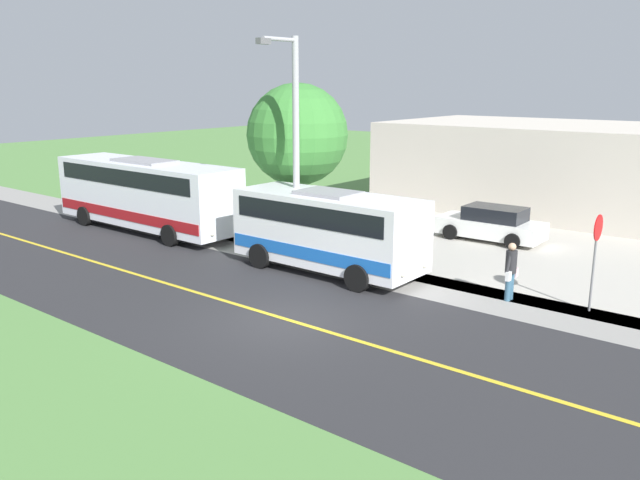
# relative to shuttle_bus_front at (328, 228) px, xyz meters

# --- Properties ---
(ground_plane) EXTENTS (120.00, 120.00, 0.00)m
(ground_plane) POSITION_rel_shuttle_bus_front_xyz_m (4.53, 2.10, -1.58)
(ground_plane) COLOR #548442
(road_surface) EXTENTS (8.00, 100.00, 0.01)m
(road_surface) POSITION_rel_shuttle_bus_front_xyz_m (4.53, 2.10, -1.57)
(road_surface) COLOR #28282B
(road_surface) RESTS_ON ground
(sidewalk) EXTENTS (2.40, 100.00, 0.01)m
(sidewalk) POSITION_rel_shuttle_bus_front_xyz_m (-0.67, 2.10, -1.58)
(sidewalk) COLOR gray
(sidewalk) RESTS_ON ground
(parking_lot_surface) EXTENTS (14.00, 36.00, 0.01)m
(parking_lot_surface) POSITION_rel_shuttle_bus_front_xyz_m (-7.87, 5.10, -1.58)
(parking_lot_surface) COLOR #B2ADA3
(parking_lot_surface) RESTS_ON ground
(road_centre_line) EXTENTS (0.16, 100.00, 0.00)m
(road_centre_line) POSITION_rel_shuttle_bus_front_xyz_m (4.53, 2.10, -1.57)
(road_centre_line) COLOR gold
(road_centre_line) RESTS_ON ground
(shuttle_bus_front) EXTENTS (2.70, 7.04, 2.87)m
(shuttle_bus_front) POSITION_rel_shuttle_bus_front_xyz_m (0.00, 0.00, 0.00)
(shuttle_bus_front) COLOR white
(shuttle_bus_front) RESTS_ON ground
(transit_bus_rear) EXTENTS (2.75, 10.16, 3.20)m
(transit_bus_rear) POSITION_rel_shuttle_bus_front_xyz_m (-0.03, -10.34, 0.17)
(transit_bus_rear) COLOR white
(transit_bus_rear) RESTS_ON ground
(pedestrian_with_bags) EXTENTS (0.72, 0.34, 1.81)m
(pedestrian_with_bags) POSITION_rel_shuttle_bus_front_xyz_m (-1.03, 6.25, -0.60)
(pedestrian_with_bags) COLOR #335972
(pedestrian_with_bags) RESTS_ON ground
(stop_sign) EXTENTS (0.76, 0.07, 2.88)m
(stop_sign) POSITION_rel_shuttle_bus_front_xyz_m (-1.57, 8.50, 0.38)
(stop_sign) COLOR slate
(stop_sign) RESTS_ON ground
(street_light_pole) EXTENTS (1.97, 0.24, 8.08)m
(street_light_pole) POSITION_rel_shuttle_bus_front_xyz_m (-0.35, -1.86, 2.87)
(street_light_pole) COLOR #9E9EA3
(street_light_pole) RESTS_ON ground
(parked_car_near) EXTENTS (2.09, 4.44, 1.45)m
(parked_car_near) POSITION_rel_shuttle_bus_front_xyz_m (-7.96, 2.48, -0.89)
(parked_car_near) COLOR white
(parked_car_near) RESTS_ON ground
(tree_curbside) EXTENTS (4.15, 4.15, 6.50)m
(tree_curbside) POSITION_rel_shuttle_bus_front_xyz_m (-2.87, -3.87, 2.83)
(tree_curbside) COLOR #4C3826
(tree_curbside) RESTS_ON ground
(commercial_building) EXTENTS (10.00, 19.79, 4.40)m
(commercial_building) POSITION_rel_shuttle_bus_front_xyz_m (-16.87, 3.45, 0.62)
(commercial_building) COLOR beige
(commercial_building) RESTS_ON ground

